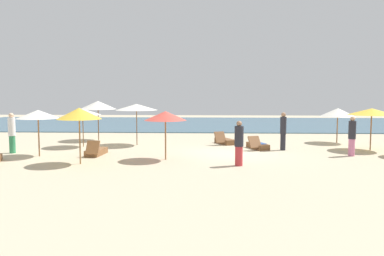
% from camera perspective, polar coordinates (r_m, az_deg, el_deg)
% --- Properties ---
extents(ground_plane, '(60.00, 60.00, 0.00)m').
position_cam_1_polar(ground_plane, '(18.67, 5.62, -3.68)').
color(ground_plane, '#BCAD8E').
extents(ocean_water, '(48.00, 16.00, 0.06)m').
position_cam_1_polar(ocean_water, '(35.55, 4.13, 0.63)').
color(ocean_water, '#3D6075').
rests_on(ocean_water, ground_plane).
extents(umbrella_0, '(2.15, 2.15, 2.35)m').
position_cam_1_polar(umbrella_0, '(24.13, -13.40, 3.23)').
color(umbrella_0, brown).
rests_on(umbrella_0, ground_plane).
extents(umbrella_2, '(2.26, 2.26, 2.23)m').
position_cam_1_polar(umbrella_2, '(21.59, -8.00, 3.00)').
color(umbrella_2, brown).
rests_on(umbrella_2, ground_plane).
extents(umbrella_3, '(1.88, 1.88, 2.08)m').
position_cam_1_polar(umbrella_3, '(18.90, -21.31, 1.85)').
color(umbrella_3, brown).
rests_on(umbrella_3, ground_plane).
extents(umbrella_4, '(1.76, 1.76, 2.26)m').
position_cam_1_polar(umbrella_4, '(16.34, -15.95, 2.01)').
color(umbrella_4, olive).
rests_on(umbrella_4, ground_plane).
extents(umbrella_5, '(1.79, 1.79, 2.07)m').
position_cam_1_polar(umbrella_5, '(16.75, -3.85, 1.76)').
color(umbrella_5, olive).
rests_on(umbrella_5, ground_plane).
extents(umbrella_6, '(1.91, 1.91, 2.00)m').
position_cam_1_polar(umbrella_6, '(21.47, -15.49, 2.25)').
color(umbrella_6, olive).
rests_on(umbrella_6, ground_plane).
extents(umbrella_7, '(2.26, 2.26, 2.07)m').
position_cam_1_polar(umbrella_7, '(21.36, 24.48, 2.15)').
color(umbrella_7, brown).
rests_on(umbrella_7, ground_plane).
extents(umbrella_8, '(1.98, 1.98, 1.96)m').
position_cam_1_polar(umbrella_8, '(23.76, 20.26, 2.12)').
color(umbrella_8, brown).
rests_on(umbrella_8, ground_plane).
extents(lounger_1, '(1.12, 1.77, 0.71)m').
position_cam_1_polar(lounger_1, '(20.30, 9.41, -2.50)').
color(lounger_1, brown).
rests_on(lounger_1, ground_plane).
extents(lounger_2, '(0.70, 1.68, 0.74)m').
position_cam_1_polar(lounger_2, '(18.60, -13.68, -3.31)').
color(lounger_2, brown).
rests_on(lounger_2, ground_plane).
extents(lounger_4, '(1.22, 1.73, 0.74)m').
position_cam_1_polar(lounger_4, '(22.00, 4.72, -1.86)').
color(lounger_4, brown).
rests_on(lounger_4, ground_plane).
extents(person_0, '(0.34, 0.34, 1.90)m').
position_cam_1_polar(person_0, '(20.44, -24.52, -0.61)').
color(person_0, '#338C59').
rests_on(person_0, ground_plane).
extents(person_1, '(0.41, 0.41, 1.88)m').
position_cam_1_polar(person_1, '(20.03, 13.00, -0.38)').
color(person_1, '#26262D').
rests_on(person_1, ground_plane).
extents(person_3, '(0.46, 0.46, 1.79)m').
position_cam_1_polar(person_3, '(19.15, 22.06, -1.06)').
color(person_3, '#D17299').
rests_on(person_3, ground_plane).
extents(person_4, '(0.47, 0.47, 1.76)m').
position_cam_1_polar(person_4, '(15.54, 6.78, -2.19)').
color(person_4, '#BF3338').
rests_on(person_4, ground_plane).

